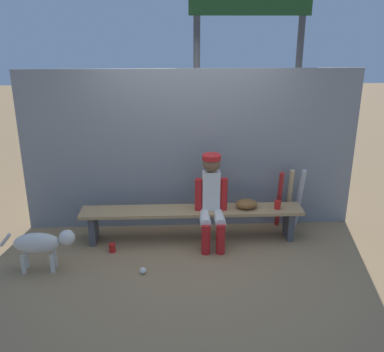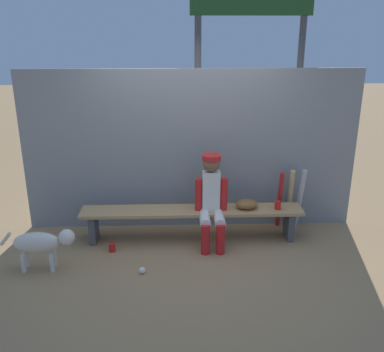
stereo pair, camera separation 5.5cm
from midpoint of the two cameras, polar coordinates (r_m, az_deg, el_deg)
ground_plane at (r=5.73m, az=-0.28°, el=-8.26°), size 30.00×30.00×0.00m
chainlink_fence at (r=5.74m, az=-0.48°, el=3.29°), size 4.40×0.03×2.14m
dugout_bench at (r=5.58m, az=-0.28°, el=-5.18°), size 2.83×0.36×0.42m
player_seated at (r=5.39m, az=2.31°, el=-2.90°), size 0.41×0.55×1.15m
baseball_glove at (r=5.59m, az=6.89°, el=-3.66°), size 0.28×0.20×0.12m
bat_aluminum_red at (r=5.98m, az=11.12°, el=-3.05°), size 0.09×0.24×0.83m
bat_wood_natural at (r=6.07m, az=12.42°, el=-2.76°), size 0.08×0.20×0.84m
bat_aluminum_silver at (r=6.05m, az=13.65°, el=-2.83°), size 0.10×0.22×0.86m
baseball at (r=5.03m, az=-6.77°, el=-12.23°), size 0.07×0.07×0.07m
cup_on_ground at (r=5.51m, az=-10.71°, el=-9.24°), size 0.08×0.08×0.11m
cup_on_bench at (r=5.64m, az=10.89°, el=-3.72°), size 0.08×0.08×0.11m
scoreboard at (r=6.71m, az=7.88°, el=18.92°), size 2.04×0.27×3.77m
dog at (r=5.21m, az=-19.37°, el=-8.34°), size 0.84×0.20×0.49m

